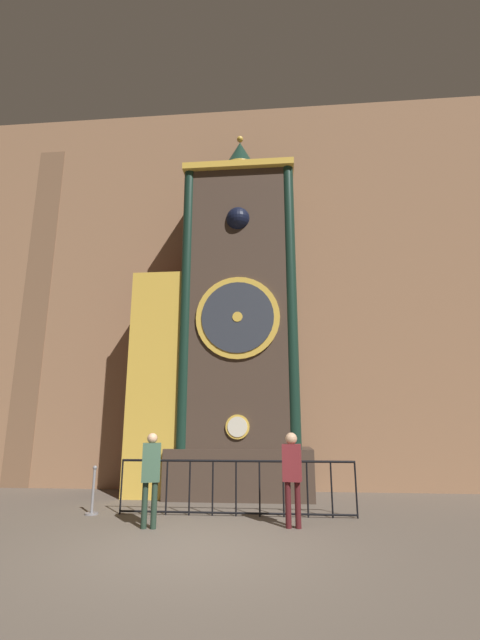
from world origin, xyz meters
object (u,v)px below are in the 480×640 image
(visitor_near, at_px, (151,470))
(stanchion_post, at_px, (93,498))
(visitor_far, at_px, (292,469))
(clock_tower, at_px, (225,331))

(visitor_near, height_order, stanchion_post, visitor_near)
(visitor_near, bearing_deg, visitor_far, -10.37)
(clock_tower, bearing_deg, visitor_near, -105.42)
(visitor_far, xyz_separation_m, stanchion_post, (-4.24, 0.87, -0.72))
(visitor_far, bearing_deg, visitor_near, -164.12)
(visitor_far, relative_size, stanchion_post, 1.73)
(clock_tower, relative_size, visitor_far, 6.32)
(visitor_near, xyz_separation_m, visitor_far, (2.66, 0.26, 0.02))
(visitor_near, relative_size, visitor_far, 0.99)
(visitor_far, height_order, stanchion_post, visitor_far)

